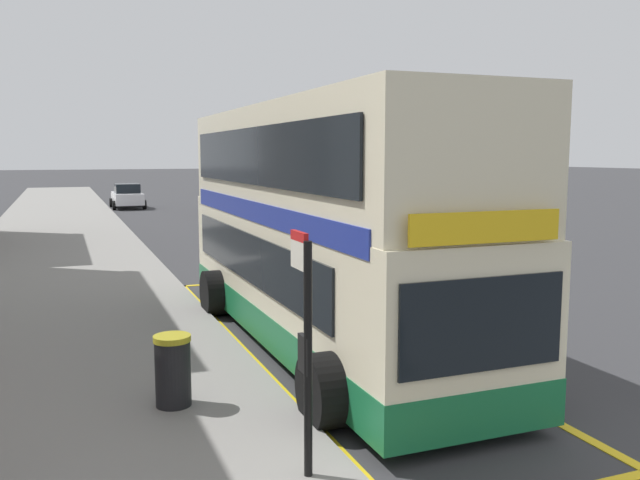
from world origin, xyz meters
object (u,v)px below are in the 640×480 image
bus_stop_sign (305,333)px  parked_car_white_distant (127,196)px  parked_car_maroon_behind (241,201)px  double_decker_bus (319,234)px  parked_car_teal_far (383,225)px  litter_bin (173,370)px

bus_stop_sign → parked_car_white_distant: bearing=87.4°
bus_stop_sign → parked_car_maroon_behind: 32.91m
double_decker_bus → parked_car_teal_far: (7.29, 11.74, -1.26)m
double_decker_bus → parked_car_teal_far: size_ratio=2.46×
parked_car_maroon_behind → bus_stop_sign: bearing=-101.3°
parked_car_teal_far → bus_stop_sign: bearing=-119.5°
parked_car_maroon_behind → parked_car_white_distant: (-5.87, 6.97, 0.00)m
bus_stop_sign → parked_car_teal_far: size_ratio=0.62×
parked_car_white_distant → bus_stop_sign: bearing=-90.8°
parked_car_maroon_behind → double_decker_bus: bearing=-99.4°
parked_car_white_distant → litter_bin: (-2.79, -36.51, -0.17)m
double_decker_bus → parked_car_maroon_behind: 27.59m
bus_stop_sign → double_decker_bus: bearing=67.1°
bus_stop_sign → parked_car_white_distant: size_ratio=0.62×
parked_car_teal_far → litter_bin: (-10.41, -14.28, -0.17)m
parked_car_maroon_behind → litter_bin: bearing=-104.2°
bus_stop_sign → parked_car_teal_far: bearing=60.7°
double_decker_bus → bus_stop_sign: 5.44m
litter_bin → double_decker_bus: bearing=39.2°
double_decker_bus → parked_car_white_distant: 34.00m
parked_car_teal_far → litter_bin: bearing=-126.3°
double_decker_bus → parked_car_maroon_behind: bearing=78.4°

